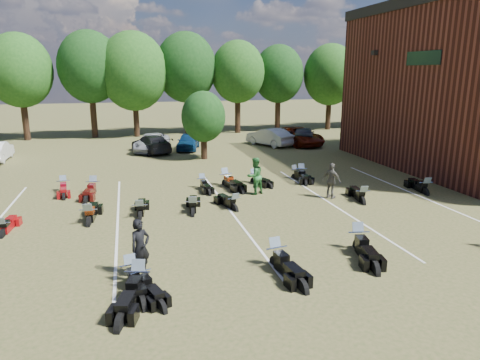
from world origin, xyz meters
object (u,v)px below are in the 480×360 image
object	(u,v)px
car_4	(188,141)
person_grey	(332,181)
person_green	(255,176)
motorcycle_0	(142,288)
person_black	(140,248)
motorcycle_3	(276,266)
motorcycle_14	(94,193)
motorcycle_7	(3,236)

from	to	relation	value
car_4	person_grey	bearing A→B (deg)	-57.21
person_green	motorcycle_0	world-z (taller)	person_green
person_green	person_grey	distance (m)	3.91
person_black	motorcycle_0	xyz separation A→B (m)	(-0.05, -0.88, -0.92)
car_4	person_green	distance (m)	14.31
person_grey	motorcycle_3	world-z (taller)	person_grey
car_4	motorcycle_0	size ratio (longest dim) A/B	1.98
person_green	motorcycle_14	size ratio (longest dim) A/B	0.84
person_grey	motorcycle_0	world-z (taller)	person_grey
person_grey	motorcycle_14	distance (m)	12.40
person_green	motorcycle_0	size ratio (longest dim) A/B	0.97
motorcycle_0	motorcycle_7	xyz separation A→B (m)	(-5.05, 5.60, 0.00)
motorcycle_0	motorcycle_7	distance (m)	7.54
person_grey	motorcycle_3	bearing A→B (deg)	111.73
motorcycle_0	motorcycle_3	xyz separation A→B (m)	(4.34, 0.40, 0.00)
person_black	person_grey	distance (m)	11.49
car_4	motorcycle_7	size ratio (longest dim) A/B	1.98
motorcycle_3	motorcycle_14	distance (m)	12.48
person_grey	motorcycle_14	world-z (taller)	person_grey
person_grey	motorcycle_0	bearing A→B (deg)	96.51
person_grey	motorcycle_7	bearing A→B (deg)	66.02
person_grey	motorcycle_0	xyz separation A→B (m)	(-9.67, -7.17, -0.90)
car_4	motorcycle_0	distance (m)	23.54
person_green	person_grey	bearing A→B (deg)	131.86
car_4	motorcycle_14	world-z (taller)	car_4
motorcycle_3	motorcycle_7	size ratio (longest dim) A/B	1.20
car_4	person_grey	xyz separation A→B (m)	(5.02, -15.90, 0.23)
motorcycle_0	motorcycle_14	world-z (taller)	motorcycle_14
motorcycle_3	motorcycle_7	distance (m)	10.73
person_black	person_green	world-z (taller)	person_green
car_4	person_black	distance (m)	22.66
person_green	car_4	bearing A→B (deg)	-106.83
person_green	motorcycle_3	size ratio (longest dim) A/B	0.81
motorcycle_7	motorcycle_0	bearing A→B (deg)	136.19
motorcycle_0	motorcycle_14	size ratio (longest dim) A/B	0.86
person_black	person_green	xyz separation A→B (m)	(6.09, 7.96, 0.05)
person_green	motorcycle_3	xyz separation A→B (m)	(-1.80, -8.44, -0.97)
motorcycle_7	motorcycle_14	world-z (taller)	motorcycle_14
car_4	motorcycle_3	distance (m)	22.68
motorcycle_0	person_black	bearing A→B (deg)	67.25
motorcycle_0	motorcycle_7	world-z (taller)	same
person_green	motorcycle_7	bearing A→B (deg)	-6.63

